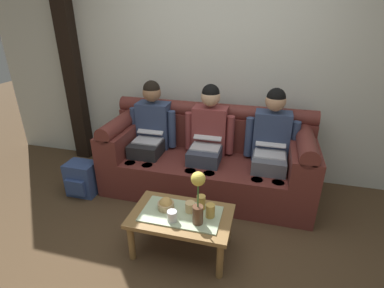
{
  "coord_description": "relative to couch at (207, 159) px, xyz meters",
  "views": [
    {
      "loc": [
        0.6,
        -1.76,
        1.92
      ],
      "look_at": [
        -0.09,
        0.84,
        0.7
      ],
      "focal_mm": 27.34,
      "sensor_mm": 36.0,
      "label": 1
    }
  ],
  "objects": [
    {
      "name": "ground_plane",
      "position": [
        0.0,
        -1.17,
        -0.37
      ],
      "size": [
        14.0,
        14.0,
        0.0
      ],
      "primitive_type": "plane",
      "color": "#4C3823"
    },
    {
      "name": "back_wall_patterned",
      "position": [
        0.0,
        0.53,
        1.08
      ],
      "size": [
        6.0,
        0.12,
        2.9
      ],
      "primitive_type": "cube",
      "color": "silver",
      "rests_on": "ground_plane"
    },
    {
      "name": "timber_pillar",
      "position": [
        -1.9,
        0.41,
        1.08
      ],
      "size": [
        0.2,
        0.2,
        2.9
      ],
      "primitive_type": "cube",
      "color": "black",
      "rests_on": "ground_plane"
    },
    {
      "name": "couch",
      "position": [
        0.0,
        0.0,
        0.0
      ],
      "size": [
        2.3,
        0.88,
        0.96
      ],
      "color": "maroon",
      "rests_on": "ground_plane"
    },
    {
      "name": "person_left",
      "position": [
        -0.68,
        -0.0,
        0.29
      ],
      "size": [
        0.56,
        0.67,
        1.22
      ],
      "color": "#232326",
      "rests_on": "ground_plane"
    },
    {
      "name": "person_middle",
      "position": [
        0.0,
        -0.0,
        0.29
      ],
      "size": [
        0.56,
        0.67,
        1.22
      ],
      "color": "#383D4C",
      "rests_on": "ground_plane"
    },
    {
      "name": "person_right",
      "position": [
        0.68,
        -0.0,
        0.29
      ],
      "size": [
        0.56,
        0.67,
        1.22
      ],
      "color": "#595B66",
      "rests_on": "ground_plane"
    },
    {
      "name": "coffee_table",
      "position": [
        0.0,
        -1.04,
        -0.04
      ],
      "size": [
        0.84,
        0.51,
        0.39
      ],
      "color": "olive",
      "rests_on": "ground_plane"
    },
    {
      "name": "flower_vase",
      "position": [
        0.16,
        -1.12,
        0.27
      ],
      "size": [
        0.11,
        0.11,
        0.46
      ],
      "color": "brown",
      "rests_on": "coffee_table"
    },
    {
      "name": "snack_bowl",
      "position": [
        -0.14,
        -1.01,
        0.06
      ],
      "size": [
        0.14,
        0.14,
        0.11
      ],
      "color": "tan",
      "rests_on": "coffee_table"
    },
    {
      "name": "cup_near_left",
      "position": [
        -0.04,
        -1.15,
        0.06
      ],
      "size": [
        0.08,
        0.08,
        0.09
      ],
      "primitive_type": "cylinder",
      "color": "silver",
      "rests_on": "coffee_table"
    },
    {
      "name": "cup_near_right",
      "position": [
        0.07,
        -1.0,
        0.06
      ],
      "size": [
        0.08,
        0.08,
        0.09
      ],
      "primitive_type": "cylinder",
      "color": "#DBB77A",
      "rests_on": "coffee_table"
    },
    {
      "name": "cup_far_center",
      "position": [
        0.14,
        -0.93,
        0.08
      ],
      "size": [
        0.08,
        0.08,
        0.12
      ],
      "primitive_type": "cylinder",
      "color": "gold",
      "rests_on": "coffee_table"
    },
    {
      "name": "cup_far_left",
      "position": [
        0.24,
        -1.02,
        0.07
      ],
      "size": [
        0.08,
        0.08,
        0.11
      ],
      "primitive_type": "cylinder",
      "color": "gold",
      "rests_on": "coffee_table"
    },
    {
      "name": "backpack_left",
      "position": [
        -1.34,
        -0.5,
        -0.18
      ],
      "size": [
        0.32,
        0.28,
        0.39
      ],
      "color": "#33477A",
      "rests_on": "ground_plane"
    }
  ]
}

